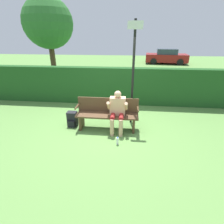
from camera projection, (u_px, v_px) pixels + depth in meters
The scene contains 9 objects.
ground_plane at pixel (107, 129), 5.18m from camera, with size 40.00×40.00×0.00m, color #5B8942.
hedge_back at pixel (114, 86), 6.85m from camera, with size 12.00×0.38×1.42m.
park_bench at pixel (107, 114), 5.05m from camera, with size 1.77×0.46×0.89m.
person_seated at pixel (117, 110), 4.84m from camera, with size 0.57×0.57×1.16m.
backpack at pixel (72, 119), 5.29m from camera, with size 0.28×0.29×0.44m.
water_bottle at pixel (117, 141), 4.40m from camera, with size 0.06×0.06×0.21m.
signpost at pixel (133, 71), 4.91m from camera, with size 0.40×0.09×2.93m.
parked_car at pixel (166, 57), 16.63m from camera, with size 3.96×2.24×1.35m.
tree at pixel (48, 24), 9.13m from camera, with size 2.59×2.59×4.40m.
Camera 1 is at (0.60, -4.49, 2.56)m, focal length 28.00 mm.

